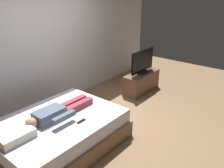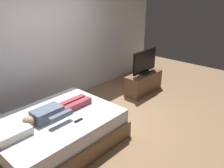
{
  "view_description": "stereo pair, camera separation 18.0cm",
  "coord_description": "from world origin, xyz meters",
  "px_view_note": "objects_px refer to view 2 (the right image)",
  "views": [
    {
      "loc": [
        -2.81,
        -2.51,
        2.47
      ],
      "look_at": [
        0.5,
        0.21,
        0.69
      ],
      "focal_mm": 37.08,
      "sensor_mm": 36.0,
      "label": 1
    },
    {
      "loc": [
        -2.69,
        -2.64,
        2.47
      ],
      "look_at": [
        0.5,
        0.21,
        0.69
      ],
      "focal_mm": 37.08,
      "sensor_mm": 36.0,
      "label": 2
    }
  ],
  "objects_px": {
    "person": "(55,111)",
    "pillow": "(12,133)",
    "bed": "(56,131)",
    "tv": "(145,62)",
    "remote": "(78,120)",
    "tv_stand": "(143,83)"
  },
  "relations": [
    {
      "from": "person",
      "to": "tv_stand",
      "type": "height_order",
      "value": "person"
    },
    {
      "from": "remote",
      "to": "tv",
      "type": "bearing_deg",
      "value": 11.76
    },
    {
      "from": "bed",
      "to": "tv",
      "type": "distance_m",
      "value": 2.83
    },
    {
      "from": "bed",
      "to": "tv_stand",
      "type": "distance_m",
      "value": 2.78
    },
    {
      "from": "person",
      "to": "pillow",
      "type": "bearing_deg",
      "value": -177.49
    },
    {
      "from": "pillow",
      "to": "remote",
      "type": "bearing_deg",
      "value": -22.67
    },
    {
      "from": "person",
      "to": "tv_stand",
      "type": "relative_size",
      "value": 1.15
    },
    {
      "from": "tv_stand",
      "to": "person",
      "type": "bearing_deg",
      "value": -177.16
    },
    {
      "from": "bed",
      "to": "tv_stand",
      "type": "bearing_deg",
      "value": 3.48
    },
    {
      "from": "person",
      "to": "tv_stand",
      "type": "distance_m",
      "value": 2.78
    },
    {
      "from": "bed",
      "to": "pillow",
      "type": "bearing_deg",
      "value": -180.0
    },
    {
      "from": "pillow",
      "to": "bed",
      "type": "bearing_deg",
      "value": 0.0
    },
    {
      "from": "bed",
      "to": "pillow",
      "type": "distance_m",
      "value": 0.79
    },
    {
      "from": "tv_stand",
      "to": "tv",
      "type": "xyz_separation_m",
      "value": [
        0.0,
        0.0,
        0.53
      ]
    },
    {
      "from": "bed",
      "to": "person",
      "type": "height_order",
      "value": "person"
    },
    {
      "from": "bed",
      "to": "remote",
      "type": "xyz_separation_m",
      "value": [
        0.18,
        -0.37,
        0.29
      ]
    },
    {
      "from": "person",
      "to": "tv_stand",
      "type": "xyz_separation_m",
      "value": [
        2.75,
        0.14,
        -0.37
      ]
    },
    {
      "from": "bed",
      "to": "tv",
      "type": "relative_size",
      "value": 2.34
    },
    {
      "from": "pillow",
      "to": "person",
      "type": "xyz_separation_m",
      "value": [
        0.74,
        0.03,
        0.02
      ]
    },
    {
      "from": "bed",
      "to": "tv",
      "type": "height_order",
      "value": "tv"
    },
    {
      "from": "pillow",
      "to": "person",
      "type": "distance_m",
      "value": 0.74
    },
    {
      "from": "person",
      "to": "tv",
      "type": "relative_size",
      "value": 1.43
    }
  ]
}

